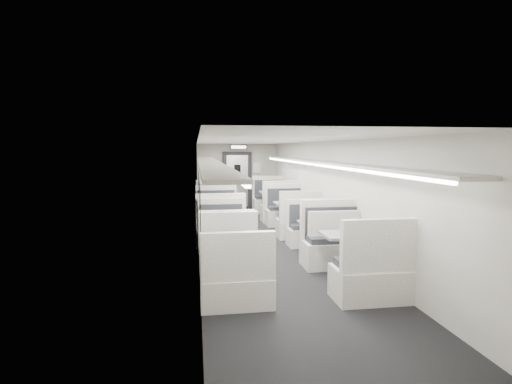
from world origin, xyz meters
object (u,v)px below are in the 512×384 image
object	(u,v)px
booth_right_b	(292,216)
booth_right_c	(319,237)
booth_right_d	(350,257)
booth_left_a	(215,208)
passenger	(221,200)
booth_left_c	(224,241)
vestibule_door	(237,180)
exit_sign	(238,147)
booth_right_a	(275,204)
booth_left_b	(219,221)
booth_left_d	(232,265)

from	to	relation	value
booth_right_b	booth_right_c	bearing A→B (deg)	-90.00
booth_right_b	booth_right_d	bearing A→B (deg)	-90.00
booth_left_a	passenger	bearing A→B (deg)	-75.13
booth_left_a	booth_left_c	distance (m)	4.28
booth_right_c	vestibule_door	world-z (taller)	vestibule_door
vestibule_door	exit_sign	size ratio (longest dim) A/B	3.39
passenger	vestibule_door	xyz separation A→B (m)	(0.83, 3.52, 0.31)
booth_left_a	booth_right_a	world-z (taller)	booth_right_a
booth_left_a	booth_right_c	bearing A→B (deg)	-64.28
booth_left_b	vestibule_door	xyz separation A→B (m)	(1.00, 5.05, 0.63)
booth_right_c	booth_left_b	bearing A→B (deg)	135.40
exit_sign	vestibule_door	bearing A→B (deg)	90.00
booth_right_a	booth_right_c	world-z (taller)	booth_right_a
exit_sign	booth_right_a	bearing A→B (deg)	-60.33
booth_right_d	booth_left_a	bearing A→B (deg)	108.68
booth_left_b	booth_right_d	distance (m)	4.24
booth_right_b	booth_right_a	bearing A→B (deg)	90.00
booth_right_b	passenger	distance (m)	2.15
booth_left_c	booth_left_d	distance (m)	1.66
booth_left_a	vestibule_door	distance (m)	3.11
booth_left_a	booth_left_c	size ratio (longest dim) A/B	1.07
booth_left_d	booth_right_d	world-z (taller)	booth_right_d
passenger	exit_sign	size ratio (longest dim) A/B	2.36
booth_right_a	exit_sign	xyz separation A→B (m)	(-1.00, 1.76, 1.86)
booth_right_a	exit_sign	world-z (taller)	exit_sign
passenger	vestibule_door	size ratio (longest dim) A/B	0.70
booth_left_b	booth_right_c	size ratio (longest dim) A/B	1.15
passenger	booth_right_d	bearing A→B (deg)	-86.15
booth_right_d	vestibule_door	world-z (taller)	vestibule_door
booth_right_d	booth_left_b	bearing A→B (deg)	118.16
exit_sign	booth_left_a	bearing A→B (deg)	-112.78
booth_right_a	booth_left_c	bearing A→B (deg)	-112.16
booth_left_c	booth_left_d	size ratio (longest dim) A/B	1.01
passenger	booth_right_b	bearing A→B (deg)	-46.05
booth_right_b	passenger	world-z (taller)	passenger
booth_left_c	booth_left_d	xyz separation A→B (m)	(0.00, -1.66, -0.00)
vestibule_door	passenger	bearing A→B (deg)	-103.26
booth_left_c	booth_right_a	bearing A→B (deg)	67.84
booth_left_c	booth_right_c	xyz separation A→B (m)	(2.00, 0.13, -0.02)
booth_left_b	exit_sign	world-z (taller)	exit_sign
booth_left_c	booth_right_c	size ratio (longest dim) A/B	1.06
booth_right_b	passenger	bearing A→B (deg)	149.24
booth_left_a	passenger	xyz separation A→B (m)	(0.17, -0.65, 0.33)
booth_right_b	vestibule_door	size ratio (longest dim) A/B	1.07
booth_left_c	booth_right_b	world-z (taller)	booth_right_b
booth_right_a	vestibule_door	xyz separation A→B (m)	(-1.00, 2.24, 0.62)
booth_left_c	vestibule_door	world-z (taller)	vestibule_door
booth_right_a	booth_right_c	bearing A→B (deg)	-90.00
booth_left_c	booth_right_d	bearing A→B (deg)	-39.21
booth_left_a	booth_right_c	size ratio (longest dim) A/B	1.13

